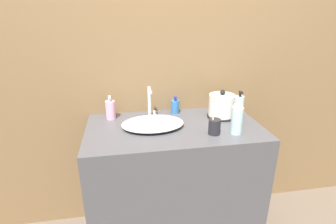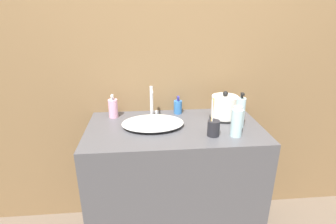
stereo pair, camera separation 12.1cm
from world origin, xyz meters
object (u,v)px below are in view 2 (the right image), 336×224
shampoo_bottle (113,108)px  hand_cream_bottle (240,112)px  lotion_bottle (178,107)px  faucet (152,101)px  mouthwash_bottle (237,122)px  toothbrush_cup (213,128)px  electric_kettle (224,108)px

shampoo_bottle → hand_cream_bottle: bearing=-16.5°
lotion_bottle → faucet: bearing=-163.8°
mouthwash_bottle → hand_cream_bottle: size_ratio=0.80×
mouthwash_bottle → hand_cream_bottle: (0.06, 0.12, 0.01)m
hand_cream_bottle → toothbrush_cup: bearing=-151.0°
toothbrush_cup → faucet: bearing=136.6°
faucet → shampoo_bottle: bearing=175.5°
lotion_bottle → toothbrush_cup: bearing=-66.9°
faucet → hand_cream_bottle: size_ratio=0.95×
toothbrush_cup → mouthwash_bottle: size_ratio=1.23×
shampoo_bottle → faucet: bearing=-4.5°
electric_kettle → lotion_bottle: electric_kettle is taller
shampoo_bottle → hand_cream_bottle: 0.84m
toothbrush_cup → hand_cream_bottle: bearing=29.0°
electric_kettle → toothbrush_cup: 0.29m
electric_kettle → hand_cream_bottle: 0.16m
faucet → electric_kettle: (0.48, -0.07, -0.04)m
toothbrush_cup → hand_cream_bottle: (0.19, 0.11, 0.05)m
shampoo_bottle → electric_kettle: bearing=-7.2°
faucet → lotion_bottle: faucet is taller
faucet → toothbrush_cup: size_ratio=0.96×
lotion_bottle → mouthwash_bottle: (0.29, -0.39, 0.04)m
shampoo_bottle → mouthwash_bottle: (0.74, -0.36, 0.02)m
electric_kettle → shampoo_bottle: bearing=172.8°
faucet → electric_kettle: size_ratio=1.11×
toothbrush_cup → lotion_bottle: size_ratio=1.72×
faucet → hand_cream_bottle: bearing=-22.1°
hand_cream_bottle → electric_kettle: bearing=111.4°
shampoo_bottle → toothbrush_cup: bearing=-29.5°
toothbrush_cup → shampoo_bottle: 0.70m
toothbrush_cup → lotion_bottle: toothbrush_cup is taller
electric_kettle → shampoo_bottle: size_ratio=1.19×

